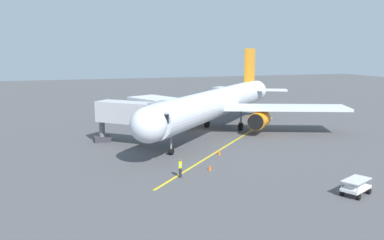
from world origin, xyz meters
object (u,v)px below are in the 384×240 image
Objects in this scene: airplane at (217,104)px; safety_cone_nose_right at (210,168)px; ground_crew_marshaller at (180,168)px; safety_cone_nose_left at (219,152)px; jet_bridge at (140,114)px; baggage_cart_near_nose at (356,187)px.

airplane is 60.75× the size of safety_cone_nose_right.
safety_cone_nose_left is at bearing -134.52° from ground_crew_marshaller.
airplane is at bearing -158.08° from jet_bridge.
jet_bridge is at bearing -59.99° from baggage_cart_near_nose.
jet_bridge is at bearing -71.11° from safety_cone_nose_right.
jet_bridge reaches higher than safety_cone_nose_right.
safety_cone_nose_right is at bearing -48.96° from baggage_cart_near_nose.
safety_cone_nose_right is (8.61, -9.89, -0.38)m from baggage_cart_near_nose.
airplane is at bearing -120.36° from ground_crew_marshaller.
safety_cone_nose_left is (5.56, -15.10, -0.38)m from baggage_cart_near_nose.
airplane is 13.08m from safety_cone_nose_left.
baggage_cart_near_nose is at bearing 120.01° from jet_bridge.
airplane is 18.88m from safety_cone_nose_right.
ground_crew_marshaller reaches higher than safety_cone_nose_left.
jet_bridge is 10.73m from safety_cone_nose_left.
safety_cone_nose_right is (-4.21, 12.31, -3.49)m from jet_bridge.
jet_bridge reaches higher than safety_cone_nose_left.
safety_cone_nose_left is at bearing 135.64° from jet_bridge.
ground_crew_marshaller reaches higher than baggage_cart_near_nose.
airplane is 60.75× the size of safety_cone_nose_left.
airplane is 11.32× the size of baggage_cart_near_nose.
safety_cone_nose_left is at bearing -120.28° from safety_cone_nose_right.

